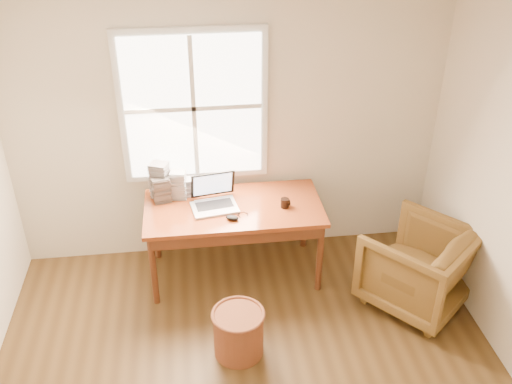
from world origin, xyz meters
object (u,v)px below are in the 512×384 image
at_px(armchair, 417,266).
at_px(coffee_mug, 285,203).
at_px(desk, 234,208).
at_px(cd_stack_a, 178,185).
at_px(laptop, 214,194).
at_px(wicker_stool, 239,333).

height_order(armchair, coffee_mug, coffee_mug).
bearing_deg(coffee_mug, desk, 155.14).
bearing_deg(desk, cd_stack_a, 156.00).
bearing_deg(desk, coffee_mug, -9.03).
distance_m(coffee_mug, cd_stack_a, 0.98).
relative_size(laptop, coffee_mug, 4.88).
relative_size(desk, laptop, 3.87).
bearing_deg(wicker_stool, cd_stack_a, 108.56).
height_order(desk, cd_stack_a, cd_stack_a).
xyz_separation_m(desk, armchair, (1.55, -0.60, -0.35)).
height_order(armchair, laptop, laptop).
relative_size(wicker_stool, coffee_mug, 4.69).
relative_size(armchair, cd_stack_a, 3.08).
xyz_separation_m(wicker_stool, laptop, (-0.10, 1.00, 0.70)).
bearing_deg(laptop, coffee_mug, -13.87).
height_order(desk, armchair, armchair).
distance_m(wicker_stool, coffee_mug, 1.24).
xyz_separation_m(desk, cd_stack_a, (-0.48, 0.21, 0.16)).
height_order(wicker_stool, cd_stack_a, cd_stack_a).
bearing_deg(laptop, armchair, -27.73).
xyz_separation_m(armchair, wicker_stool, (-1.62, -0.42, -0.18)).
height_order(wicker_stool, coffee_mug, coffee_mug).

